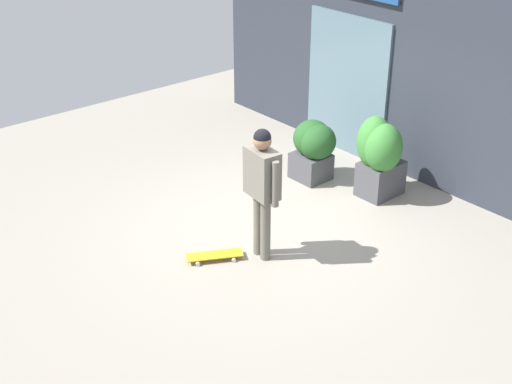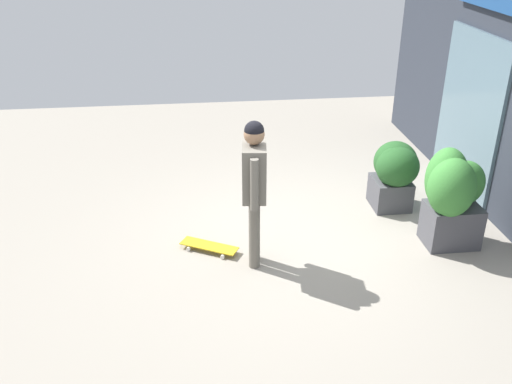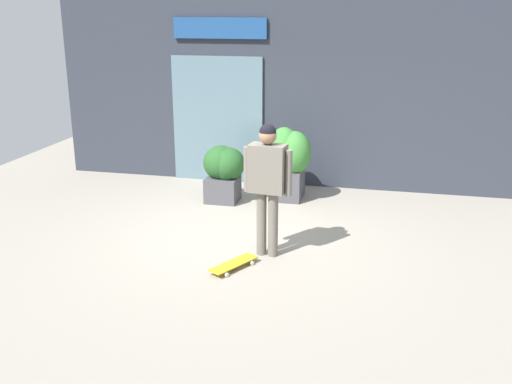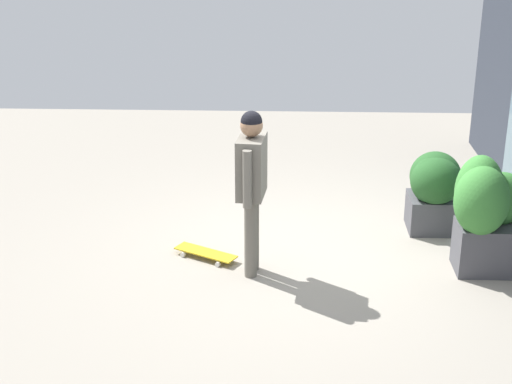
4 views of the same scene
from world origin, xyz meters
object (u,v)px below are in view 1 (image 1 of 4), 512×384
Objects in this scene: planter_box_right at (380,152)px; skateboarder at (262,180)px; skateboard at (215,255)px; planter_box_left at (314,146)px.

skateboarder is at bearing -86.43° from planter_box_right.
skateboarder is 2.42× the size of skateboard.
skateboard is 2.78m from planter_box_left.
skateboarder is at bearing 177.14° from skateboard.
skateboard is (-0.32, -0.52, -1.04)m from skateboarder.
planter_box_left is at bearing -144.19° from skateboarder.
skateboarder is 2.44m from planter_box_left.
skateboard is at bearing -25.34° from skateboarder.
planter_box_left is 0.75× the size of planter_box_right.
planter_box_right is at bearing -154.57° from skateboard.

